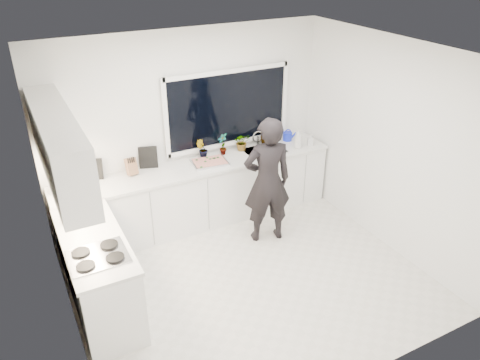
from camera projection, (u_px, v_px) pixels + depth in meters
floor at (248, 279)px, 5.71m from camera, size 4.00×3.50×0.02m
wall_back at (188, 128)px, 6.45m from camera, size 4.00×0.02×2.70m
wall_left at (56, 229)px, 4.24m from camera, size 0.02×3.50×2.70m
wall_right at (389, 146)px, 5.90m from camera, size 0.02×3.50×2.70m
ceiling at (251, 54)px, 4.44m from camera, size 4.00×3.50×0.02m
window at (228, 108)px, 6.58m from camera, size 1.80×0.02×1.00m
base_cabinets_back at (200, 195)px, 6.63m from camera, size 3.92×0.58×0.88m
base_cabinets_left at (99, 275)px, 5.08m from camera, size 0.58×1.60×0.88m
countertop_back at (199, 166)px, 6.41m from camera, size 3.94×0.62×0.04m
countertop_left at (93, 240)px, 4.87m from camera, size 0.62×1.60×0.04m
upper_cabinets at (59, 146)px, 4.65m from camera, size 0.34×2.10×0.70m
sink at (264, 153)px, 6.87m from camera, size 0.58×0.42×0.14m
faucet at (258, 139)px, 6.95m from camera, size 0.03×0.03×0.22m
stovetop at (98, 256)px, 4.57m from camera, size 0.56×0.48×0.03m
person at (267, 181)px, 6.08m from camera, size 0.72×0.55×1.75m
pizza_tray at (210, 162)px, 6.44m from camera, size 0.51×0.40×0.03m
pizza at (210, 161)px, 6.44m from camera, size 0.46×0.35×0.01m
watering_can at (287, 136)px, 7.14m from camera, size 0.17×0.17×0.13m
paper_towel_roll at (54, 183)px, 5.66m from camera, size 0.11×0.11×0.26m
knife_block at (131, 167)px, 6.10m from camera, size 0.14×0.12×0.22m
utensil_crock at (66, 216)px, 5.10m from camera, size 0.16×0.16×0.16m
picture_frame_large at (94, 169)px, 5.98m from camera, size 0.21×0.11×0.28m
picture_frame_small at (148, 157)px, 6.27m from camera, size 0.24×0.10×0.30m
herb_plants at (242, 140)px, 6.78m from camera, size 1.27×0.27×0.34m
soap_bottles at (301, 139)px, 6.88m from camera, size 0.34×0.13×0.30m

